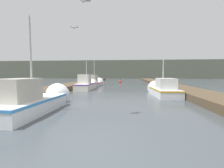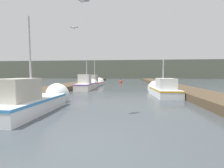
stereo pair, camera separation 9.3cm
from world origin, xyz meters
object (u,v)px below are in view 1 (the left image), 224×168
(mooring_piling_1, at_px, (94,80))
(seagull_1, at_px, (74,28))
(fishing_boat_1, at_px, (162,89))
(channel_buoy, at_px, (120,82))
(mooring_piling_0, at_px, (95,80))
(seagull_lead, at_px, (84,0))
(fishing_boat_2, at_px, (87,84))
(fishing_boat_0, at_px, (35,100))
(fishing_boat_3, at_px, (95,83))

(mooring_piling_1, height_order, seagull_1, seagull_1)
(fishing_boat_1, relative_size, channel_buoy, 4.65)
(mooring_piling_0, relative_size, seagull_lead, 2.06)
(fishing_boat_2, bearing_deg, fishing_boat_0, -90.13)
(fishing_boat_2, distance_m, channel_buoy, 11.70)
(fishing_boat_3, relative_size, mooring_piling_1, 4.31)
(fishing_boat_0, xyz_separation_m, channel_buoy, (3.14, 21.10, -0.32))
(fishing_boat_1, height_order, mooring_piling_0, fishing_boat_1)
(fishing_boat_3, height_order, mooring_piling_0, fishing_boat_3)
(fishing_boat_0, bearing_deg, mooring_piling_0, 95.36)
(fishing_boat_0, height_order, seagull_1, seagull_1)
(fishing_boat_2, bearing_deg, seagull_1, -83.06)
(mooring_piling_0, distance_m, seagull_lead, 21.33)
(fishing_boat_0, xyz_separation_m, fishing_boat_1, (7.05, 5.73, -0.03))
(fishing_boat_1, distance_m, mooring_piling_0, 16.45)
(fishing_boat_2, distance_m, seagull_lead, 11.66)
(mooring_piling_0, height_order, mooring_piling_1, mooring_piling_1)
(fishing_boat_0, distance_m, fishing_boat_2, 9.87)
(fishing_boat_3, distance_m, mooring_piling_0, 5.45)
(fishing_boat_1, bearing_deg, mooring_piling_0, 118.38)
(seagull_1, bearing_deg, mooring_piling_0, -93.70)
(fishing_boat_1, distance_m, fishing_boat_3, 11.42)
(channel_buoy, relative_size, seagull_lead, 1.95)
(seagull_1, bearing_deg, fishing_boat_1, -170.20)
(seagull_lead, distance_m, seagull_1, 4.45)
(mooring_piling_1, distance_m, channel_buoy, 5.22)
(channel_buoy, relative_size, seagull_1, 1.83)
(fishing_boat_3, height_order, mooring_piling_1, fishing_boat_3)
(fishing_boat_0, relative_size, mooring_piling_0, 4.36)
(mooring_piling_1, distance_m, seagull_1, 15.57)
(fishing_boat_3, distance_m, channel_buoy, 7.41)
(fishing_boat_2, xyz_separation_m, channel_buoy, (3.28, 11.23, -0.35))
(fishing_boat_1, xyz_separation_m, fishing_boat_3, (-7.30, 8.78, -0.03))
(fishing_boat_3, distance_m, seagull_1, 12.04)
(fishing_boat_1, relative_size, seagull_lead, 9.06)
(fishing_boat_1, xyz_separation_m, seagull_1, (-6.29, -2.42, 4.28))
(fishing_boat_0, xyz_separation_m, mooring_piling_1, (-1.18, 18.20, 0.14))
(fishing_boat_1, xyz_separation_m, channel_buoy, (-3.92, 15.37, -0.29))
(fishing_boat_0, distance_m, fishing_boat_3, 14.51)
(mooring_piling_0, height_order, seagull_lead, seagull_lead)
(fishing_boat_1, bearing_deg, fishing_boat_3, 127.09)
(fishing_boat_0, bearing_deg, fishing_boat_1, 40.34)
(mooring_piling_0, xyz_separation_m, mooring_piling_1, (0.25, -1.63, 0.06))
(channel_buoy, bearing_deg, seagull_1, -97.59)
(fishing_boat_1, height_order, seagull_1, seagull_1)
(fishing_boat_1, height_order, mooring_piling_1, fishing_boat_1)
(seagull_lead, xyz_separation_m, seagull_1, (-1.80, 4.07, 0.26))
(fishing_boat_2, xyz_separation_m, seagull_lead, (2.71, -10.62, 3.96))
(fishing_boat_2, distance_m, mooring_piling_0, 10.04)
(fishing_boat_0, relative_size, fishing_boat_3, 0.90)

